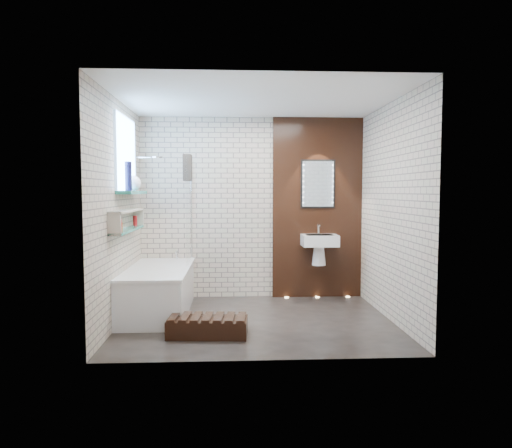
{
  "coord_description": "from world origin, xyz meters",
  "views": [
    {
      "loc": [
        -0.29,
        -5.47,
        1.54
      ],
      "look_at": [
        0.0,
        0.15,
        1.15
      ],
      "focal_mm": 32.83,
      "sensor_mm": 36.0,
      "label": 1
    }
  ],
  "objects": [
    {
      "name": "clerestory_window",
      "position": [
        -1.57,
        0.35,
        1.9
      ],
      "size": [
        0.18,
        1.0,
        0.94
      ],
      "color": "#7FADE0",
      "rests_on": "room_shell"
    },
    {
      "name": "display_niche",
      "position": [
        -1.53,
        0.15,
        1.2
      ],
      "size": [
        0.14,
        1.3,
        0.26
      ],
      "color": "#238070",
      "rests_on": "room_shell"
    },
    {
      "name": "bathtub",
      "position": [
        -1.22,
        0.45,
        0.29
      ],
      "size": [
        0.79,
        1.74,
        0.7
      ],
      "color": "white",
      "rests_on": "ground"
    },
    {
      "name": "walnut_panel",
      "position": [
        0.95,
        1.27,
        1.3
      ],
      "size": [
        1.3,
        0.06,
        2.6
      ],
      "primitive_type": "cube",
      "color": "black",
      "rests_on": "ground"
    },
    {
      "name": "walnut_step",
      "position": [
        -0.55,
        -0.54,
        0.09
      ],
      "size": [
        0.87,
        0.44,
        0.19
      ],
      "primitive_type": "cube",
      "rotation": [
        0.0,
        0.0,
        -0.08
      ],
      "color": "black",
      "rests_on": "ground"
    },
    {
      "name": "towel",
      "position": [
        -0.87,
        0.74,
        1.85
      ],
      "size": [
        0.1,
        0.26,
        0.34
      ],
      "primitive_type": "cube",
      "color": "black",
      "rests_on": "bath_screen"
    },
    {
      "name": "washbasin",
      "position": [
        0.95,
        1.07,
        0.79
      ],
      "size": [
        0.5,
        0.36,
        0.58
      ],
      "color": "white",
      "rests_on": "walnut_panel"
    },
    {
      "name": "ground",
      "position": [
        0.0,
        0.0,
        0.0
      ],
      "size": [
        3.2,
        3.2,
        0.0
      ],
      "primitive_type": "plane",
      "color": "black",
      "rests_on": "ground"
    },
    {
      "name": "sill_vases",
      "position": [
        -1.5,
        0.3,
        1.66
      ],
      "size": [
        0.19,
        0.41,
        0.34
      ],
      "color": "#131436",
      "rests_on": "clerestory_window"
    },
    {
      "name": "bath_screen",
      "position": [
        -0.87,
        0.89,
        1.28
      ],
      "size": [
        0.01,
        0.78,
        1.4
      ],
      "primitive_type": "cube",
      "color": "white",
      "rests_on": "bathtub"
    },
    {
      "name": "room_shell",
      "position": [
        0.0,
        0.0,
        1.3
      ],
      "size": [
        3.24,
        3.2,
        2.6
      ],
      "color": "#BFA897",
      "rests_on": "ground"
    },
    {
      "name": "niche_bottles",
      "position": [
        -1.53,
        0.02,
        1.17
      ],
      "size": [
        0.06,
        0.91,
        0.14
      ],
      "color": "#B5621B",
      "rests_on": "display_niche"
    },
    {
      "name": "floor_uplights",
      "position": [
        0.95,
        1.2,
        0.01
      ],
      "size": [
        0.96,
        0.06,
        0.01
      ],
      "color": "#FFD899",
      "rests_on": "ground"
    },
    {
      "name": "led_mirror",
      "position": [
        0.95,
        1.23,
        1.65
      ],
      "size": [
        0.5,
        0.02,
        0.7
      ],
      "color": "black",
      "rests_on": "walnut_panel"
    },
    {
      "name": "shower_head",
      "position": [
        -1.3,
        0.95,
        2.0
      ],
      "size": [
        0.18,
        0.18,
        0.02
      ],
      "primitive_type": "cylinder",
      "color": "silver",
      "rests_on": "room_shell"
    }
  ]
}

